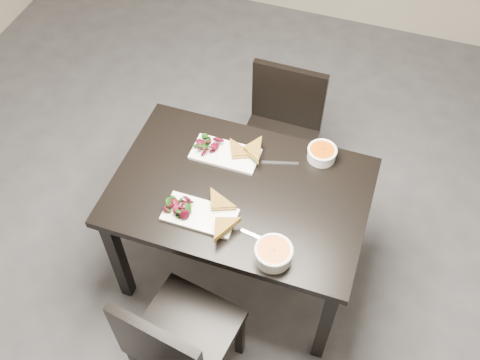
% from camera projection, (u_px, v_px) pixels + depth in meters
% --- Properties ---
extents(ground, '(5.00, 5.00, 0.00)m').
position_uv_depth(ground, '(234.00, 267.00, 3.18)').
color(ground, '#47474C').
rests_on(ground, ground).
extents(table, '(1.20, 0.80, 0.75)m').
position_uv_depth(table, '(240.00, 201.00, 2.66)').
color(table, black).
rests_on(table, ground).
extents(chair_near, '(0.48, 0.48, 0.85)m').
position_uv_depth(chair_near, '(176.00, 341.00, 2.41)').
color(chair_near, black).
rests_on(chair_near, ground).
extents(chair_far, '(0.43, 0.43, 0.85)m').
position_uv_depth(chair_far, '(281.00, 130.00, 3.18)').
color(chair_far, black).
rests_on(chair_far, ground).
extents(plate_near, '(0.33, 0.16, 0.02)m').
position_uv_depth(plate_near, '(200.00, 215.00, 2.48)').
color(plate_near, white).
rests_on(plate_near, table).
extents(sandwich_near, '(0.20, 0.18, 0.05)m').
position_uv_depth(sandwich_near, '(214.00, 212.00, 2.45)').
color(sandwich_near, '#AB7A23').
rests_on(sandwich_near, plate_near).
extents(salad_near, '(0.10, 0.09, 0.05)m').
position_uv_depth(salad_near, '(179.00, 205.00, 2.48)').
color(salad_near, black).
rests_on(salad_near, plate_near).
extents(soup_bowl_near, '(0.17, 0.17, 0.07)m').
position_uv_depth(soup_bowl_near, '(274.00, 253.00, 2.32)').
color(soup_bowl_near, white).
rests_on(soup_bowl_near, table).
extents(cutlery_near, '(0.18, 0.04, 0.00)m').
position_uv_depth(cutlery_near, '(259.00, 238.00, 2.42)').
color(cutlery_near, silver).
rests_on(cutlery_near, table).
extents(plate_far, '(0.33, 0.17, 0.02)m').
position_uv_depth(plate_far, '(225.00, 154.00, 2.70)').
color(plate_far, white).
rests_on(plate_far, table).
extents(sandwich_far, '(0.20, 0.18, 0.05)m').
position_uv_depth(sandwich_far, '(237.00, 155.00, 2.65)').
color(sandwich_far, '#AB7A23').
rests_on(sandwich_far, plate_far).
extents(salad_far, '(0.10, 0.09, 0.05)m').
position_uv_depth(salad_far, '(206.00, 145.00, 2.70)').
color(salad_far, black).
rests_on(salad_far, plate_far).
extents(soup_bowl_far, '(0.14, 0.14, 0.07)m').
position_uv_depth(soup_bowl_far, '(322.00, 153.00, 2.67)').
color(soup_bowl_far, white).
rests_on(soup_bowl_far, table).
extents(cutlery_far, '(0.18, 0.06, 0.00)m').
position_uv_depth(cutlery_far, '(280.00, 163.00, 2.68)').
color(cutlery_far, silver).
rests_on(cutlery_far, table).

